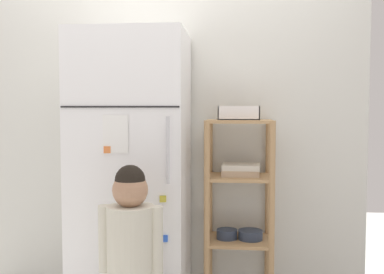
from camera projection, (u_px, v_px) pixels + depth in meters
name	position (u px, v px, depth m)	size (l,w,h in m)	color
kitchen_wall_back	(164.00, 132.00, 2.98)	(2.61, 0.03, 2.21)	silver
refrigerator	(132.00, 177.00, 2.71)	(0.66, 0.59, 1.71)	white
child_standing	(131.00, 244.00, 2.20)	(0.32, 0.24, 0.99)	brown
pantry_shelf_unit	(239.00, 198.00, 2.77)	(0.41, 0.33, 1.19)	tan
fruit_bin	(239.00, 114.00, 2.74)	(0.25, 0.14, 0.08)	white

